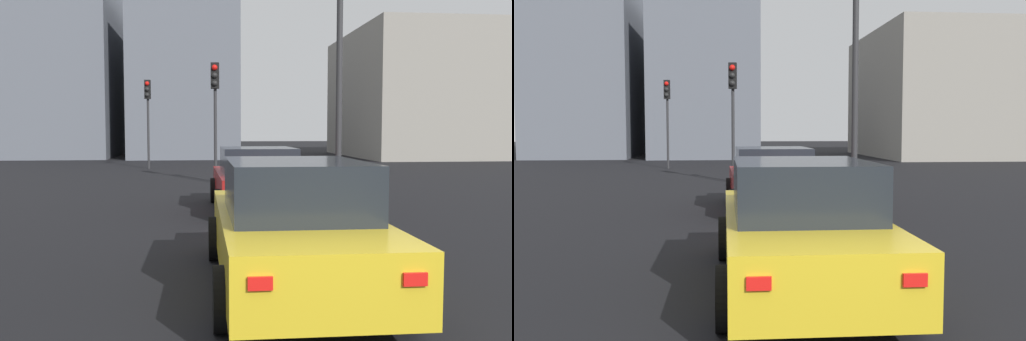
# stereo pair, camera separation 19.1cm
# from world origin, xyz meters

# --- Properties ---
(car_red_lead) EXTENTS (4.39, 2.15, 1.49)m
(car_red_lead) POSITION_xyz_m (9.82, -0.22, 0.72)
(car_red_lead) COLOR maroon
(car_red_lead) RESTS_ON ground_plane
(car_yellow_second) EXTENTS (4.77, 2.00, 1.56)m
(car_yellow_second) POSITION_xyz_m (3.21, 0.06, 0.75)
(car_yellow_second) COLOR gold
(car_yellow_second) RESTS_ON ground_plane
(traffic_light_near_left) EXTENTS (0.32, 0.30, 4.23)m
(traffic_light_near_left) POSITION_xyz_m (23.80, 3.52, 3.04)
(traffic_light_near_left) COLOR #2D2D30
(traffic_light_near_left) RESTS_ON ground_plane
(traffic_light_near_right) EXTENTS (0.33, 0.30, 4.22)m
(traffic_light_near_right) POSITION_xyz_m (16.32, 0.56, 3.03)
(traffic_light_near_right) COLOR #2D2D30
(traffic_light_near_right) RESTS_ON ground_plane
(street_lamp_kerbside) EXTENTS (0.56, 0.36, 6.40)m
(street_lamp_kerbside) POSITION_xyz_m (10.96, -2.49, 3.83)
(street_lamp_kerbside) COLOR #2D2D30
(street_lamp_kerbside) RESTS_ON ground_plane
(building_facade_left) EXTENTS (13.52, 9.35, 8.48)m
(building_facade_left) POSITION_xyz_m (34.46, -14.00, 4.24)
(building_facade_left) COLOR gray
(building_facade_left) RESTS_ON ground_plane
(building_facade_center) EXTENTS (12.87, 6.95, 10.32)m
(building_facade_center) POSITION_xyz_m (37.12, 2.00, 5.16)
(building_facade_center) COLOR slate
(building_facade_center) RESTS_ON ground_plane
(building_facade_right) EXTENTS (14.28, 6.55, 14.13)m
(building_facade_right) POSITION_xyz_m (38.60, 10.00, 7.07)
(building_facade_right) COLOR slate
(building_facade_right) RESTS_ON ground_plane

